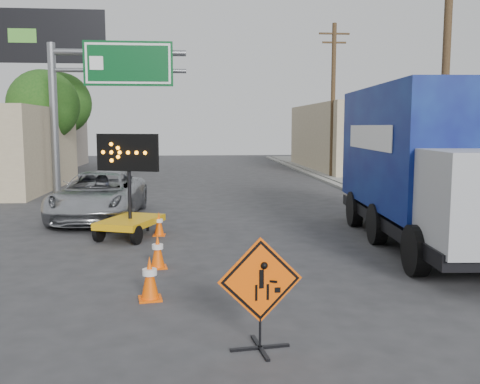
{
  "coord_description": "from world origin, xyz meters",
  "views": [
    {
      "loc": [
        -0.3,
        -7.11,
        3.1
      ],
      "look_at": [
        0.68,
        3.65,
        1.76
      ],
      "focal_mm": 40.0,
      "sensor_mm": 36.0,
      "label": 1
    }
  ],
  "objects": [
    {
      "name": "ground",
      "position": [
        0.0,
        0.0,
        0.0
      ],
      "size": [
        100.0,
        100.0,
        0.0
      ],
      "primitive_type": "plane",
      "color": "#2D2D30",
      "rests_on": "ground"
    },
    {
      "name": "curb_right",
      "position": [
        7.2,
        15.0,
        0.06
      ],
      "size": [
        0.4,
        60.0,
        0.12
      ],
      "primitive_type": "cube",
      "color": "gray",
      "rests_on": "ground"
    },
    {
      "name": "sidewalk_right",
      "position": [
        9.5,
        15.0,
        0.07
      ],
      "size": [
        4.0,
        60.0,
        0.15
      ],
      "primitive_type": "cube",
      "color": "gray",
      "rests_on": "ground"
    },
    {
      "name": "building_right_far",
      "position": [
        13.0,
        30.0,
        2.3
      ],
      "size": [
        10.0,
        14.0,
        4.6
      ],
      "primitive_type": "cube",
      "color": "tan",
      "rests_on": "ground"
    },
    {
      "name": "highway_gantry",
      "position": [
        -4.43,
        17.96,
        5.07
      ],
      "size": [
        6.18,
        0.38,
        6.9
      ],
      "color": "slate",
      "rests_on": "ground"
    },
    {
      "name": "billboard",
      "position": [
        -8.35,
        25.87,
        7.35
      ],
      "size": [
        6.1,
        0.54,
        9.85
      ],
      "color": "slate",
      "rests_on": "ground"
    },
    {
      "name": "utility_pole_near",
      "position": [
        8.0,
        10.0,
        4.68
      ],
      "size": [
        1.8,
        0.26,
        9.0
      ],
      "color": "#4B3820",
      "rests_on": "ground"
    },
    {
      "name": "utility_pole_far",
      "position": [
        8.0,
        24.0,
        4.68
      ],
      "size": [
        1.8,
        0.26,
        9.0
      ],
      "color": "#4B3820",
      "rests_on": "ground"
    },
    {
      "name": "tree_left_near",
      "position": [
        -8.0,
        22.0,
        4.16
      ],
      "size": [
        3.71,
        3.71,
        6.03
      ],
      "color": "#4B3820",
      "rests_on": "ground"
    },
    {
      "name": "tree_left_far",
      "position": [
        -9.0,
        30.0,
        4.6
      ],
      "size": [
        4.1,
        4.1,
        6.66
      ],
      "color": "#4B3820",
      "rests_on": "ground"
    },
    {
      "name": "construction_sign",
      "position": [
        0.62,
        -0.02,
        0.84
      ],
      "size": [
        1.2,
        0.85,
        1.59
      ],
      "rotation": [
        0.0,
        0.0,
        0.13
      ],
      "color": "black",
      "rests_on": "ground"
    },
    {
      "name": "arrow_board",
      "position": [
        -2.02,
        7.73,
        0.65
      ],
      "size": [
        1.88,
        2.33,
        2.89
      ],
      "rotation": [
        0.0,
        0.0,
        -0.38
      ],
      "color": "#D7990B",
      "rests_on": "ground"
    },
    {
      "name": "pickup_truck",
      "position": [
        -3.4,
        11.02,
        0.78
      ],
      "size": [
        2.83,
        5.74,
        1.57
      ],
      "primitive_type": "imported",
      "rotation": [
        0.0,
        0.0,
        -0.04
      ],
      "color": "#A8ABB0",
      "rests_on": "ground"
    },
    {
      "name": "box_truck",
      "position": [
        5.76,
        6.23,
        1.88
      ],
      "size": [
        3.3,
        8.89,
        4.14
      ],
      "rotation": [
        0.0,
        0.0,
        -0.08
      ],
      "color": "black",
      "rests_on": "ground"
    },
    {
      "name": "cone_a",
      "position": [
        -1.07,
        2.29,
        0.4
      ],
      "size": [
        0.46,
        0.46,
        0.8
      ],
      "rotation": [
        0.0,
        0.0,
        0.15
      ],
      "color": "#FF5605",
      "rests_on": "ground"
    },
    {
      "name": "cone_b",
      "position": [
        -1.06,
        4.46,
        0.38
      ],
      "size": [
        0.43,
        0.43,
        0.75
      ],
      "rotation": [
        0.0,
        0.0,
        0.14
      ],
      "color": "#FF5605",
      "rests_on": "ground"
    },
    {
      "name": "cone_c",
      "position": [
        -1.24,
        7.99,
        0.34
      ],
      "size": [
        0.35,
        0.35,
        0.68
      ],
      "rotation": [
        0.0,
        0.0,
        -0.02
      ],
      "color": "#FF5605",
      "rests_on": "ground"
    }
  ]
}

